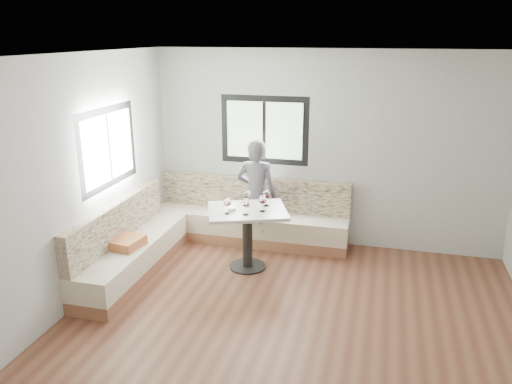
% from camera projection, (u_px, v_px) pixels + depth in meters
% --- Properties ---
extents(room, '(5.01, 5.01, 2.81)m').
position_uv_depth(room, '(287.00, 203.00, 4.87)').
color(room, brown).
rests_on(room, ground).
extents(banquette, '(2.90, 2.80, 0.95)m').
position_uv_depth(banquette, '(202.00, 232.00, 6.99)').
color(banquette, '#9B6548').
rests_on(banquette, ground).
extents(table, '(1.21, 1.09, 0.82)m').
position_uv_depth(table, '(247.00, 224.00, 6.50)').
color(table, black).
rests_on(table, ground).
extents(person, '(0.58, 0.38, 1.60)m').
position_uv_depth(person, '(256.00, 194.00, 7.11)').
color(person, '#4A464F').
rests_on(person, ground).
extents(olive_ramekin, '(0.10, 0.10, 0.04)m').
position_uv_depth(olive_ramekin, '(232.00, 209.00, 6.40)').
color(olive_ramekin, white).
rests_on(olive_ramekin, table).
extents(wine_glass_a, '(0.10, 0.10, 0.22)m').
position_uv_depth(wine_glass_a, '(227.00, 202.00, 6.24)').
color(wine_glass_a, white).
rests_on(wine_glass_a, table).
extents(wine_glass_b, '(0.10, 0.10, 0.22)m').
position_uv_depth(wine_glass_b, '(246.00, 203.00, 6.20)').
color(wine_glass_b, white).
rests_on(wine_glass_b, table).
extents(wine_glass_c, '(0.10, 0.10, 0.22)m').
position_uv_depth(wine_glass_c, '(263.00, 200.00, 6.32)').
color(wine_glass_c, white).
rests_on(wine_glass_c, table).
extents(wine_glass_d, '(0.10, 0.10, 0.22)m').
position_uv_depth(wine_glass_d, '(247.00, 195.00, 6.52)').
color(wine_glass_d, white).
rests_on(wine_glass_d, table).
extents(wine_glass_e, '(0.10, 0.10, 0.22)m').
position_uv_depth(wine_glass_e, '(266.00, 195.00, 6.53)').
color(wine_glass_e, white).
rests_on(wine_glass_e, table).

